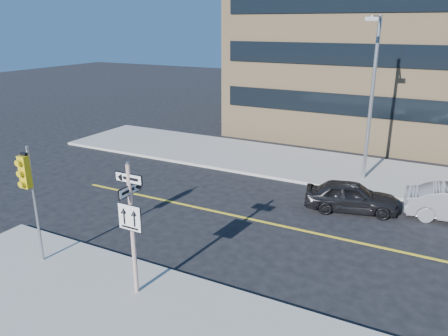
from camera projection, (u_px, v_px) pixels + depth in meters
The scene contains 6 objects.
ground at pixel (183, 258), 15.20m from camera, with size 120.00×120.00×0.00m, color black.
sign_pole at pixel (132, 222), 12.32m from camera, with size 0.92×0.92×4.06m.
traffic_signal at pixel (27, 181), 13.78m from camera, with size 0.32×0.45×4.00m.
parked_car_a at pixel (351, 196), 18.84m from camera, with size 3.92×1.58×1.34m, color black.
streetlight_a at pixel (372, 89), 20.96m from camera, with size 0.55×2.25×8.00m.
building_brick at pixel (385, 6), 32.46m from camera, with size 18.00×18.00×18.00m, color tan.
Camera 1 is at (7.53, -11.21, 7.78)m, focal length 35.00 mm.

